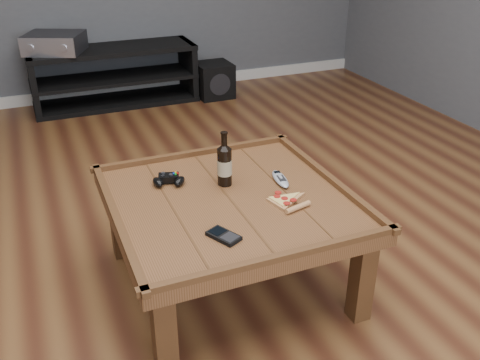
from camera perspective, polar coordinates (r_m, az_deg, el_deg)
name	(u,v)px	position (r m, az deg, el deg)	size (l,w,h in m)	color
ground	(231,282)	(2.54, -1.02, -10.87)	(6.00, 6.00, 0.00)	#432113
baseboard	(112,90)	(5.14, -13.50, 9.28)	(5.00, 0.02, 0.10)	silver
coffee_table	(230,210)	(2.32, -1.10, -3.26)	(1.03, 1.03, 0.48)	#4F2F16
media_console	(115,76)	(4.86, -13.23, 10.70)	(1.40, 0.45, 0.50)	black
beer_bottle	(225,164)	(2.37, -1.66, 1.74)	(0.07, 0.07, 0.25)	black
game_controller	(169,180)	(2.42, -7.61, 0.01)	(0.16, 0.13, 0.04)	black
pizza_slice	(286,201)	(2.27, 4.97, -2.27)	(0.19, 0.25, 0.02)	tan
smartphone	(224,236)	(2.03, -1.75, -5.97)	(0.12, 0.15, 0.02)	black
remote_control	(280,179)	(2.44, 4.32, 0.13)	(0.08, 0.18, 0.03)	#9EA2AB
av_receiver	(54,43)	(4.73, -19.18, 13.64)	(0.55, 0.51, 0.15)	black
subwoofer	(214,80)	(4.96, -2.80, 10.60)	(0.31, 0.32, 0.31)	black
game_console	(221,85)	(5.01, -2.05, 10.05)	(0.12, 0.18, 0.20)	gray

